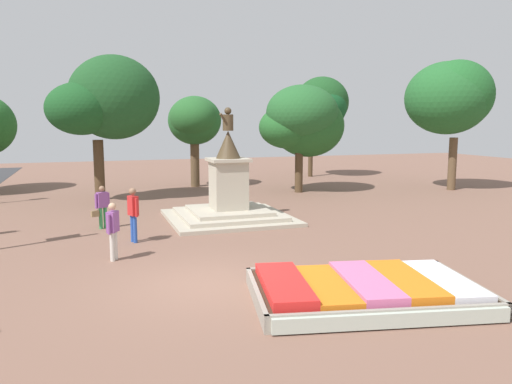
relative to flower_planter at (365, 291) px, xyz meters
name	(u,v)px	position (x,y,z in m)	size (l,w,h in m)	color
ground_plane	(205,284)	(-3.07, 2.20, -0.23)	(79.83, 79.83, 0.00)	brown
flower_planter	(365,291)	(0.00, 0.00, 0.00)	(5.42, 4.05, 0.53)	#38281C
statue_monument	(229,198)	(-0.37, 9.74, 0.64)	(4.75, 4.75, 4.43)	#B0A691
pedestrian_with_handbag	(102,205)	(-5.19, 9.57, 0.65)	(0.69, 0.42, 1.58)	#338C4C
pedestrian_near_planter	(133,211)	(-4.29, 7.07, 0.81)	(0.34, 0.54, 1.78)	#264CA5
pedestrian_crossing_plaza	(113,227)	(-5.02, 5.08, 0.72)	(0.38, 0.51, 1.65)	beige
park_tree_far_left	(106,103)	(-4.66, 16.41, 4.55)	(5.39, 3.86, 7.08)	#4C3823
park_tree_behind_statue	(302,122)	(5.63, 16.21, 3.64)	(4.83, 4.53, 5.84)	#4C3823
park_tree_street_side	(194,120)	(0.44, 20.12, 3.73)	(3.13, 3.65, 5.38)	brown
park_tree_mid_canopy	(321,105)	(10.04, 22.93, 4.80)	(3.73, 4.31, 6.97)	#4C3823
park_tree_distant	(451,97)	(13.93, 14.33, 5.01)	(4.75, 4.66, 7.27)	brown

